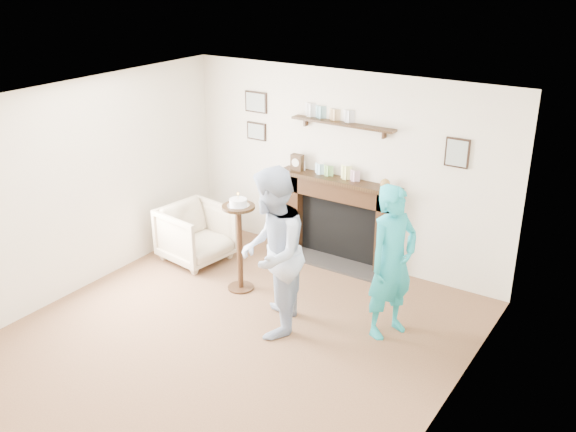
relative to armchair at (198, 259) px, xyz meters
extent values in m
plane|color=brown|center=(1.57, -1.39, 0.00)|extent=(5.00, 5.00, 0.00)
cube|color=silver|center=(1.57, 1.11, 1.25)|extent=(4.50, 0.04, 2.50)
cube|color=silver|center=(-0.68, -1.39, 1.25)|extent=(0.04, 5.00, 2.50)
cube|color=silver|center=(3.82, -1.39, 1.25)|extent=(0.04, 5.00, 2.50)
cube|color=white|center=(1.57, -1.39, 2.50)|extent=(4.50, 5.00, 0.04)
cube|color=black|center=(0.91, 1.01, 0.55)|extent=(0.18, 0.20, 1.10)
cube|color=black|center=(2.23, 1.01, 0.55)|extent=(0.18, 0.20, 1.10)
cube|color=black|center=(1.57, 1.01, 0.98)|extent=(1.50, 0.20, 0.24)
cube|color=black|center=(1.57, 1.08, 0.43)|extent=(1.14, 0.06, 0.86)
cube|color=#2C2927|center=(1.57, 0.89, 0.01)|extent=(1.60, 0.44, 0.03)
cube|color=black|center=(1.57, 0.98, 1.12)|extent=(1.68, 0.26, 0.05)
cube|color=black|center=(1.57, 1.03, 1.85)|extent=(1.40, 0.15, 0.03)
cube|color=black|center=(0.22, 1.09, 1.95)|extent=(0.34, 0.03, 0.28)
cube|color=black|center=(0.22, 1.09, 1.55)|extent=(0.30, 0.03, 0.24)
cube|color=black|center=(3.02, 1.09, 1.70)|extent=(0.28, 0.03, 0.34)
cube|color=black|center=(0.95, 0.98, 1.26)|extent=(0.16, 0.09, 0.22)
cylinder|color=beige|center=(0.95, 0.93, 1.27)|extent=(0.11, 0.01, 0.11)
sphere|color=#2E8A32|center=(2.21, 0.98, 1.21)|extent=(0.12, 0.12, 0.12)
imported|color=tan|center=(0.00, 0.00, 0.00)|extent=(0.92, 0.91, 0.75)
imported|color=#C9DDFB|center=(1.81, -0.87, 0.00)|extent=(1.00, 1.10, 1.83)
imported|color=teal|center=(2.88, -0.24, 0.00)|extent=(0.60, 0.71, 1.67)
cylinder|color=black|center=(0.97, -0.32, 0.01)|extent=(0.32, 0.32, 0.02)
cylinder|color=black|center=(0.97, -0.32, 0.54)|extent=(0.07, 0.07, 1.03)
cylinder|color=black|center=(0.97, -0.32, 1.07)|extent=(0.39, 0.39, 0.03)
cylinder|color=silver|center=(0.97, -0.32, 1.09)|extent=(0.26, 0.26, 0.01)
cylinder|color=silver|center=(0.97, -0.32, 1.13)|extent=(0.21, 0.21, 0.07)
cylinder|color=#FFE1A1|center=(0.97, -0.32, 1.19)|extent=(0.01, 0.01, 0.06)
sphere|color=orange|center=(0.97, -0.32, 1.23)|extent=(0.02, 0.02, 0.02)
camera|label=1|loc=(5.22, -5.81, 3.79)|focal=40.00mm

